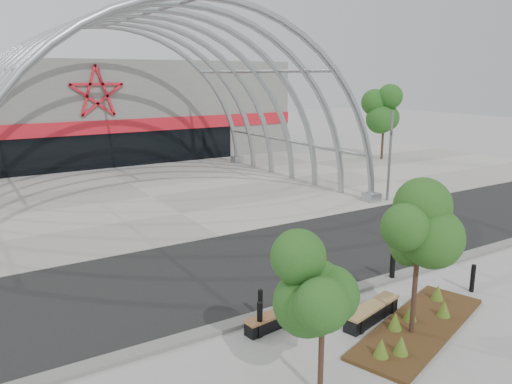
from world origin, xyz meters
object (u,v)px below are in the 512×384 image
object	(u,v)px
street_tree_0	(324,277)
bollard_2	(324,306)
street_tree_1	(419,233)
bench_0	(276,319)
bench_1	(372,313)
signal_pole	(390,155)

from	to	relation	value
street_tree_0	bollard_2	distance (m)	4.19
street_tree_0	bollard_2	bearing A→B (deg)	49.30
street_tree_1	bollard_2	world-z (taller)	street_tree_1
bench_0	bench_1	world-z (taller)	bench_1
street_tree_1	bench_0	xyz separation A→B (m)	(-2.84, 2.32, -2.68)
street_tree_1	bench_1	bearing A→B (deg)	106.16
bollard_2	bench_0	bearing A→B (deg)	161.63
signal_pole	bench_1	size ratio (longest dim) A/B	2.13
bench_1	signal_pole	bearing A→B (deg)	42.12
signal_pole	street_tree_0	world-z (taller)	signal_pole
street_tree_1	bench_1	size ratio (longest dim) A/B	1.71
bench_0	bollard_2	bearing A→B (deg)	-18.37
signal_pole	bollard_2	bearing A→B (deg)	-142.90
street_tree_0	bench_1	world-z (taller)	street_tree_0
signal_pole	bench_0	bearing A→B (deg)	-147.10
street_tree_1	bench_0	size ratio (longest dim) A/B	1.91
street_tree_0	bench_1	distance (m)	4.70
signal_pole	bollard_2	size ratio (longest dim) A/B	5.47
signal_pole	street_tree_0	bearing A→B (deg)	-140.61
bench_0	street_tree_1	bearing A→B (deg)	-39.25
street_tree_1	bollard_2	size ratio (longest dim) A/B	4.40
signal_pole	bench_0	distance (m)	16.00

